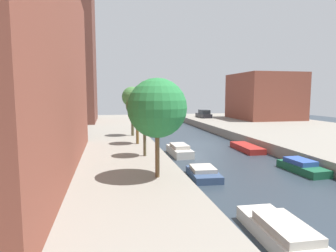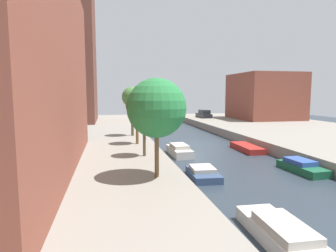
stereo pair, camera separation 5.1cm
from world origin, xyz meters
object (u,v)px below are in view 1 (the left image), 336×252
Objects in this scene: moored_boat_right_1 at (302,167)px; apartment_tower_far at (61,38)px; street_tree_2 at (137,106)px; street_tree_0 at (157,108)px; parked_car at (204,114)px; street_tree_1 at (144,113)px; moored_boat_left_1 at (203,173)px; street_tree_3 at (132,98)px; moored_boat_right_2 at (247,148)px; low_block_right at (264,96)px; moored_boat_left_0 at (283,234)px; moored_boat_left_2 at (179,150)px.

apartment_tower_far is at bearing 122.98° from moored_boat_right_1.
street_tree_2 is at bearing -67.72° from apartment_tower_far.
street_tree_0 is 1.12× the size of parked_car.
moored_boat_right_1 is at bearing -14.78° from street_tree_1.
street_tree_2 is at bearing 113.79° from moored_boat_left_1.
moored_boat_right_2 is (10.44, -5.30, -4.75)m from street_tree_3.
moored_boat_right_1 is (20.02, -30.84, -13.60)m from apartment_tower_far.
street_tree_2 is at bearing -90.00° from street_tree_3.
apartment_tower_far is 27.51m from parked_car.
low_block_right is 36.23m from moored_boat_left_1.
moored_boat_left_0 is at bearing -72.18° from street_tree_1.
street_tree_3 is at bearing 90.00° from street_tree_2.
street_tree_3 is 12.63m from moored_boat_right_2.
moored_boat_left_1 is 0.72× the size of moored_boat_right_2.
apartment_tower_far is 26.58m from street_tree_2.
street_tree_3 is at bearing 104.97° from moored_boat_left_1.
low_block_right is 2.39× the size of moored_boat_right_2.
street_tree_2 is at bearing 166.93° from moored_boat_left_2.
street_tree_3 reaches higher than moored_boat_left_0.
moored_boat_right_1 is (-4.39, -33.73, -1.24)m from parked_car.
moored_boat_right_2 is at bearing -123.50° from low_block_right.
moored_boat_left_0 is 1.39× the size of moored_boat_left_1.
street_tree_0 reaches higher than street_tree_3.
moored_boat_left_2 is (0.03, 15.44, 0.06)m from moored_boat_left_0.
street_tree_2 is (9.39, -22.93, -9.63)m from apartment_tower_far.
apartment_tower_far is 35.86m from street_tree_0.
low_block_right is 40.06m from street_tree_0.
street_tree_2 is 1.14× the size of moored_boat_right_1.
street_tree_1 is 1.22× the size of moored_boat_left_1.
parked_car is at bearing 59.81° from street_tree_2.
street_tree_1 is at bearing -133.08° from low_block_right.
moored_boat_left_0 is 1.21× the size of moored_boat_right_1.
moored_boat_left_2 is at bearing -58.62° from street_tree_3.
parked_car is at bearing 154.28° from low_block_right.
apartment_tower_far reaches higher than moored_boat_right_2.
apartment_tower_far is 5.95× the size of street_tree_2.
apartment_tower_far is 5.58× the size of moored_boat_left_0.
apartment_tower_far is 35.21m from low_block_right.
street_tree_0 is (9.39, -33.34, -9.30)m from apartment_tower_far.
moored_boat_left_0 is at bearing -105.19° from parked_car.
street_tree_3 is at bearing -146.79° from low_block_right.
moored_boat_left_2 is at bearing 89.89° from moored_boat_left_0.
street_tree_2 is 5.13m from street_tree_3.
parked_car is 1.01× the size of moored_boat_right_2.
moored_boat_left_2 reaches higher than moored_boat_right_2.
moored_boat_left_2 is (3.62, 4.27, -3.67)m from street_tree_1.
parked_car is 1.01× the size of moored_boat_left_0.
moored_boat_right_1 is at bearing -115.66° from low_block_right.
street_tree_1 is (9.39, -28.04, -9.87)m from apartment_tower_far.
street_tree_3 is (0.00, 5.09, 0.68)m from street_tree_2.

